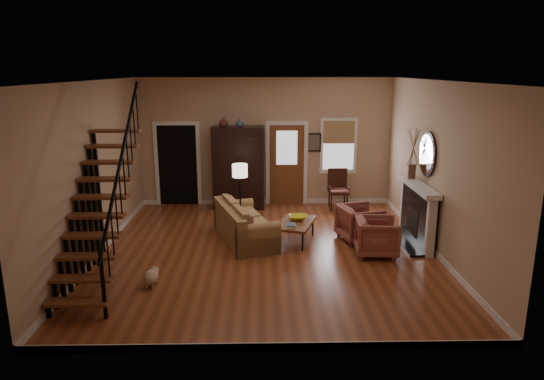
{
  "coord_description": "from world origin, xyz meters",
  "views": [
    {
      "loc": [
        -0.1,
        -9.0,
        3.52
      ],
      "look_at": [
        0.1,
        0.4,
        1.15
      ],
      "focal_mm": 32.0,
      "sensor_mm": 36.0,
      "label": 1
    }
  ],
  "objects_px": {
    "armoire": "(238,168)",
    "floor_lamp": "(240,197)",
    "sofa": "(245,224)",
    "coffee_table": "(296,232)",
    "side_chair": "(338,190)",
    "armchair_left": "(377,237)",
    "armchair_right": "(360,223)"
  },
  "relations": [
    {
      "from": "floor_lamp",
      "to": "armoire",
      "type": "bearing_deg",
      "value": 93.8
    },
    {
      "from": "sofa",
      "to": "floor_lamp",
      "type": "height_order",
      "value": "floor_lamp"
    },
    {
      "from": "coffee_table",
      "to": "floor_lamp",
      "type": "relative_size",
      "value": 0.76
    },
    {
      "from": "armoire",
      "to": "floor_lamp",
      "type": "distance_m",
      "value": 1.76
    },
    {
      "from": "coffee_table",
      "to": "armchair_right",
      "type": "xyz_separation_m",
      "value": [
        1.35,
        0.08,
        0.16
      ]
    },
    {
      "from": "sofa",
      "to": "armchair_left",
      "type": "height_order",
      "value": "sofa"
    },
    {
      "from": "sofa",
      "to": "floor_lamp",
      "type": "relative_size",
      "value": 1.36
    },
    {
      "from": "floor_lamp",
      "to": "armchair_left",
      "type": "bearing_deg",
      "value": -31.28
    },
    {
      "from": "armoire",
      "to": "armchair_left",
      "type": "relative_size",
      "value": 2.62
    },
    {
      "from": "floor_lamp",
      "to": "side_chair",
      "type": "relative_size",
      "value": 1.45
    },
    {
      "from": "armoire",
      "to": "coffee_table",
      "type": "xyz_separation_m",
      "value": [
        1.3,
        -2.6,
        -0.84
      ]
    },
    {
      "from": "coffee_table",
      "to": "side_chair",
      "type": "xyz_separation_m",
      "value": [
        1.25,
        2.4,
        0.3
      ]
    },
    {
      "from": "sofa",
      "to": "coffee_table",
      "type": "distance_m",
      "value": 1.07
    },
    {
      "from": "coffee_table",
      "to": "side_chair",
      "type": "height_order",
      "value": "side_chair"
    },
    {
      "from": "coffee_table",
      "to": "side_chair",
      "type": "distance_m",
      "value": 2.72
    },
    {
      "from": "armoire",
      "to": "armchair_left",
      "type": "xyz_separation_m",
      "value": [
        2.81,
        -3.37,
        -0.68
      ]
    },
    {
      "from": "coffee_table",
      "to": "sofa",
      "type": "bearing_deg",
      "value": 176.3
    },
    {
      "from": "sofa",
      "to": "floor_lamp",
      "type": "bearing_deg",
      "value": 80.99
    },
    {
      "from": "coffee_table",
      "to": "armchair_left",
      "type": "bearing_deg",
      "value": -26.95
    },
    {
      "from": "armoire",
      "to": "coffee_table",
      "type": "distance_m",
      "value": 3.02
    },
    {
      "from": "sofa",
      "to": "floor_lamp",
      "type": "distance_m",
      "value": 0.89
    },
    {
      "from": "floor_lamp",
      "to": "side_chair",
      "type": "height_order",
      "value": "floor_lamp"
    },
    {
      "from": "sofa",
      "to": "armoire",
      "type": "bearing_deg",
      "value": 77.37
    },
    {
      "from": "sofa",
      "to": "armchair_right",
      "type": "bearing_deg",
      "value": -17.95
    },
    {
      "from": "armoire",
      "to": "armchair_right",
      "type": "distance_m",
      "value": 3.72
    },
    {
      "from": "armoire",
      "to": "armchair_left",
      "type": "bearing_deg",
      "value": -50.15
    },
    {
      "from": "armoire",
      "to": "floor_lamp",
      "type": "xyz_separation_m",
      "value": [
        0.11,
        -1.73,
        -0.31
      ]
    },
    {
      "from": "armoire",
      "to": "sofa",
      "type": "xyz_separation_m",
      "value": [
        0.24,
        -2.53,
        -0.68
      ]
    },
    {
      "from": "sofa",
      "to": "side_chair",
      "type": "distance_m",
      "value": 3.28
    },
    {
      "from": "armchair_left",
      "to": "side_chair",
      "type": "distance_m",
      "value": 3.18
    },
    {
      "from": "coffee_table",
      "to": "armchair_left",
      "type": "height_order",
      "value": "armchair_left"
    },
    {
      "from": "armchair_left",
      "to": "armchair_right",
      "type": "xyz_separation_m",
      "value": [
        -0.16,
        0.85,
        0.01
      ]
    }
  ]
}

